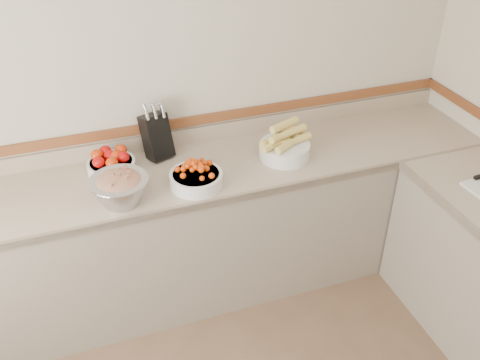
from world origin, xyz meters
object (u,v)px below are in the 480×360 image
object	(u,v)px
knife_block	(156,135)
tomato_bowl	(111,163)
rhubarb_bowl	(120,188)
cherry_tomato_bowl	(196,177)
corn_bowl	(285,146)

from	to	relation	value
knife_block	tomato_bowl	world-z (taller)	knife_block
knife_block	rhubarb_bowl	distance (m)	0.49
cherry_tomato_bowl	rhubarb_bowl	world-z (taller)	rhubarb_bowl
corn_bowl	tomato_bowl	bearing A→B (deg)	170.20
knife_block	corn_bowl	bearing A→B (deg)	-20.24
tomato_bowl	rhubarb_bowl	size ratio (longest dim) A/B	0.88
tomato_bowl	corn_bowl	world-z (taller)	corn_bowl
rhubarb_bowl	corn_bowl	bearing A→B (deg)	7.97
knife_block	tomato_bowl	distance (m)	0.31
cherry_tomato_bowl	corn_bowl	world-z (taller)	corn_bowl
tomato_bowl	cherry_tomato_bowl	xyz separation A→B (m)	(0.42, -0.29, -0.01)
tomato_bowl	cherry_tomato_bowl	distance (m)	0.51
tomato_bowl	rhubarb_bowl	xyz separation A→B (m)	(0.00, -0.31, 0.03)
rhubarb_bowl	knife_block	bearing A→B (deg)	54.79
tomato_bowl	corn_bowl	distance (m)	1.01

